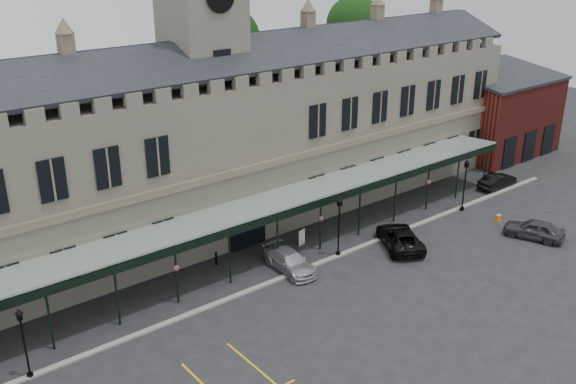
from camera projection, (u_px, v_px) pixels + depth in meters
ground at (347, 308)px, 40.41m from camera, size 140.00×140.00×0.00m
station_building at (209, 149)px, 49.54m from camera, size 60.00×10.36×17.30m
clock_tower at (204, 63)px, 47.11m from camera, size 5.60×5.60×24.80m
canopy at (275, 233)px, 44.93m from camera, size 50.00×4.10×4.30m
brick_annex at (499, 114)px, 67.84m from camera, size 12.40×8.36×9.23m
kerb at (292, 274)px, 44.38m from camera, size 60.00×0.40×0.12m
tree_behind_mid at (227, 41)px, 58.37m from camera, size 6.00×6.00×16.00m
tree_behind_right at (354, 26)px, 67.58m from camera, size 6.00×6.00×16.00m
lamp_post_left at (23, 338)px, 33.14m from camera, size 0.40×0.40×4.27m
lamp_post_mid at (339, 221)px, 45.91m from camera, size 0.44×0.44×4.70m
lamp_post_right at (465, 180)px, 53.66m from camera, size 0.43×0.43×4.59m
traffic_cone at (499, 216)px, 52.54m from camera, size 0.48×0.48×0.76m
sign_board at (302, 238)px, 48.37m from camera, size 0.72×0.24×1.26m
bollard_left at (216, 258)px, 45.54m from camera, size 0.17×0.17×0.98m
bollard_right at (320, 230)px, 50.01m from camera, size 0.16×0.16×0.91m
car_taxi at (290, 261)px, 44.71m from camera, size 2.20×4.87×1.38m
car_van at (400, 237)px, 48.06m from camera, size 4.88×6.01×1.52m
car_right_a at (534, 229)px, 49.38m from camera, size 3.26×4.84×1.53m
car_right_b at (497, 181)px, 59.17m from camera, size 4.26×1.51×1.40m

